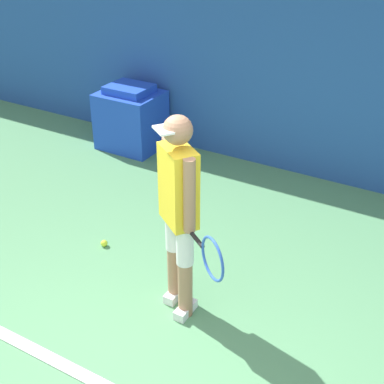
% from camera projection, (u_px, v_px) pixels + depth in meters
% --- Properties ---
extents(back_wall, '(24.00, 0.10, 2.92)m').
position_uv_depth(back_wall, '(327.00, 58.00, 5.91)').
color(back_wall, '#234C99').
rests_on(back_wall, ground_plane).
extents(tennis_player, '(0.82, 0.62, 1.73)m').
position_uv_depth(tennis_player, '(179.00, 210.00, 4.07)').
color(tennis_player, '#A37556').
rests_on(tennis_player, ground_plane).
extents(tennis_ball, '(0.07, 0.07, 0.07)m').
position_uv_depth(tennis_ball, '(104.00, 243.00, 5.29)').
color(tennis_ball, '#D1E533').
rests_on(tennis_ball, ground_plane).
extents(covered_chair, '(0.80, 0.68, 0.87)m').
position_uv_depth(covered_chair, '(131.00, 118.00, 7.17)').
color(covered_chair, blue).
rests_on(covered_chair, ground_plane).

